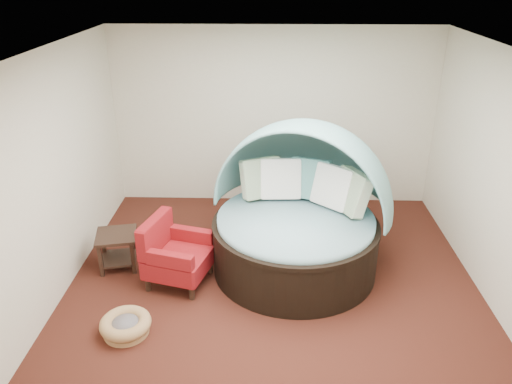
{
  "coord_description": "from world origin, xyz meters",
  "views": [
    {
      "loc": [
        -0.06,
        -5.07,
        3.61
      ],
      "look_at": [
        -0.22,
        0.6,
        1.0
      ],
      "focal_mm": 35.0,
      "sensor_mm": 36.0,
      "label": 1
    }
  ],
  "objects_px": {
    "pet_basket": "(126,325)",
    "side_table": "(117,246)",
    "canopy_daybed": "(299,203)",
    "red_armchair": "(174,254)"
  },
  "relations": [
    {
      "from": "red_armchair",
      "to": "side_table",
      "type": "distance_m",
      "value": 0.86
    },
    {
      "from": "canopy_daybed",
      "to": "red_armchair",
      "type": "height_order",
      "value": "canopy_daybed"
    },
    {
      "from": "canopy_daybed",
      "to": "pet_basket",
      "type": "distance_m",
      "value": 2.48
    },
    {
      "from": "pet_basket",
      "to": "side_table",
      "type": "bearing_deg",
      "value": 108.55
    },
    {
      "from": "pet_basket",
      "to": "side_table",
      "type": "distance_m",
      "value": 1.37
    },
    {
      "from": "pet_basket",
      "to": "side_table",
      "type": "height_order",
      "value": "side_table"
    },
    {
      "from": "canopy_daybed",
      "to": "pet_basket",
      "type": "bearing_deg",
      "value": -123.63
    },
    {
      "from": "canopy_daybed",
      "to": "side_table",
      "type": "distance_m",
      "value": 2.39
    },
    {
      "from": "red_armchair",
      "to": "pet_basket",
      "type": "bearing_deg",
      "value": -94.96
    },
    {
      "from": "red_armchair",
      "to": "side_table",
      "type": "xyz_separation_m",
      "value": [
        -0.8,
        0.31,
        -0.08
      ]
    }
  ]
}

